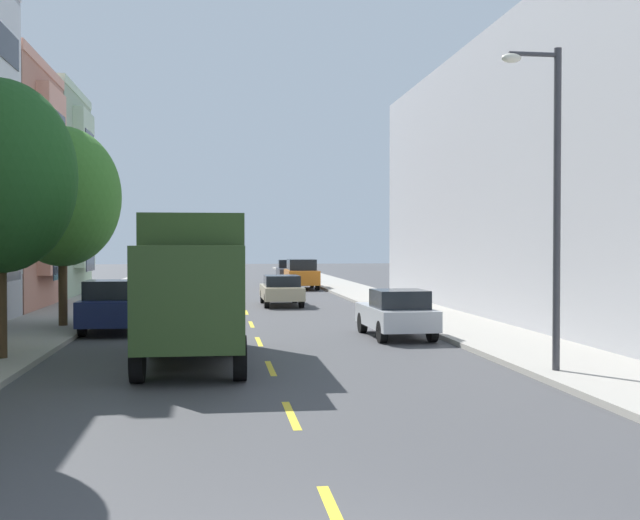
% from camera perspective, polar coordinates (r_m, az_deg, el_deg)
% --- Properties ---
extents(ground_plane, '(160.00, 160.00, 0.00)m').
position_cam_1_polar(ground_plane, '(36.13, -5.63, -3.44)').
color(ground_plane, '#424244').
extents(sidewalk_left, '(3.20, 120.00, 0.14)m').
position_cam_1_polar(sidewalk_left, '(34.61, -17.37, -3.57)').
color(sidewalk_left, '#A39E93').
rests_on(sidewalk_left, ground_plane).
extents(sidewalk_right, '(3.20, 120.00, 0.14)m').
position_cam_1_polar(sidewalk_right, '(35.12, 6.17, -3.45)').
color(sidewalk_right, '#A39E93').
rests_on(sidewalk_right, ground_plane).
extents(lane_centerline_dashes, '(0.14, 47.20, 0.01)m').
position_cam_1_polar(lane_centerline_dashes, '(30.66, -5.27, -4.25)').
color(lane_centerline_dashes, yellow).
rests_on(lane_centerline_dashes, ground_plane).
extents(apartment_block_opposite, '(10.00, 36.00, 10.89)m').
position_cam_1_polar(apartment_block_opposite, '(30.09, 22.32, 5.94)').
color(apartment_block_opposite, '#A8A8AD').
rests_on(apartment_block_opposite, ground_plane).
extents(street_tree_second, '(3.61, 3.61, 6.74)m').
position_cam_1_polar(street_tree_second, '(20.29, -22.43, 5.70)').
color(street_tree_second, '#47331E').
rests_on(street_tree_second, sidewalk_left).
extents(street_tree_third, '(3.91, 3.91, 6.74)m').
position_cam_1_polar(street_tree_third, '(27.69, -18.39, 4.43)').
color(street_tree_third, '#47331E').
rests_on(street_tree_third, sidewalk_left).
extents(street_lamp, '(1.35, 0.28, 7.00)m').
position_cam_1_polar(street_lamp, '(17.63, 16.57, 5.33)').
color(street_lamp, '#38383D').
rests_on(street_lamp, sidewalk_right).
extents(delivery_box_truck, '(2.44, 7.08, 3.60)m').
position_cam_1_polar(delivery_box_truck, '(19.37, -9.25, -1.50)').
color(delivery_box_truck, '#2D471E').
rests_on(delivery_box_truck, ground_plane).
extents(parked_hatchback_teal, '(1.78, 4.02, 1.50)m').
position_cam_1_polar(parked_hatchback_teal, '(51.31, -11.13, -1.25)').
color(parked_hatchback_teal, '#195B60').
rests_on(parked_hatchback_teal, ground_plane).
extents(parked_pickup_navy, '(2.04, 5.31, 1.73)m').
position_cam_1_polar(parked_pickup_navy, '(26.80, -14.60, -3.29)').
color(parked_pickup_navy, navy).
rests_on(parked_pickup_navy, ground_plane).
extents(parked_pickup_charcoal, '(2.13, 5.35, 1.73)m').
position_cam_1_polar(parked_pickup_charcoal, '(57.47, -2.13, -0.90)').
color(parked_pickup_charcoal, '#333338').
rests_on(parked_pickup_charcoal, ground_plane).
extents(parked_hatchback_silver, '(1.84, 4.04, 1.50)m').
position_cam_1_polar(parked_hatchback_silver, '(24.17, 5.64, -3.91)').
color(parked_hatchback_silver, '#B2B5BA').
rests_on(parked_hatchback_silver, ground_plane).
extents(parked_suv_orange, '(2.04, 4.83, 1.93)m').
position_cam_1_polar(parked_suv_orange, '(50.27, -1.38, -1.02)').
color(parked_suv_orange, orange).
rests_on(parked_suv_orange, ground_plane).
extents(moving_champagne_sedan, '(1.80, 4.50, 1.43)m').
position_cam_1_polar(moving_champagne_sedan, '(36.71, -2.85, -2.19)').
color(moving_champagne_sedan, tan).
rests_on(moving_champagne_sedan, ground_plane).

